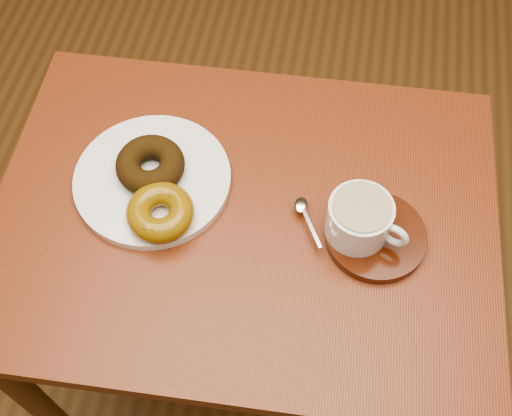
% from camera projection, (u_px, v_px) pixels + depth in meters
% --- Properties ---
extents(cafe_table, '(0.83, 0.64, 0.76)m').
position_uv_depth(cafe_table, '(245.00, 248.00, 1.13)').
color(cafe_table, brown).
rests_on(cafe_table, ground).
extents(donut_plate, '(0.30, 0.30, 0.02)m').
position_uv_depth(donut_plate, '(153.00, 179.00, 1.05)').
color(donut_plate, white).
rests_on(donut_plate, cafe_table).
extents(donut_cinnamon, '(0.12, 0.12, 0.04)m').
position_uv_depth(donut_cinnamon, '(150.00, 165.00, 1.03)').
color(donut_cinnamon, black).
rests_on(donut_cinnamon, donut_plate).
extents(donut_caramel, '(0.12, 0.12, 0.04)m').
position_uv_depth(donut_caramel, '(160.00, 212.00, 0.99)').
color(donut_caramel, '#7F5C0D').
rests_on(donut_caramel, donut_plate).
extents(saucer, '(0.20, 0.20, 0.02)m').
position_uv_depth(saucer, '(375.00, 236.00, 0.99)').
color(saucer, '#3A1408').
rests_on(saucer, cafe_table).
extents(coffee_cup, '(0.13, 0.10, 0.07)m').
position_uv_depth(coffee_cup, '(360.00, 219.00, 0.96)').
color(coffee_cup, white).
rests_on(coffee_cup, saucer).
extents(teaspoon, '(0.05, 0.09, 0.01)m').
position_uv_depth(teaspoon, '(303.00, 209.00, 1.01)').
color(teaspoon, silver).
rests_on(teaspoon, saucer).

